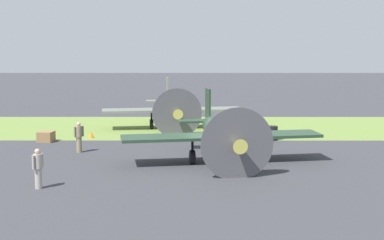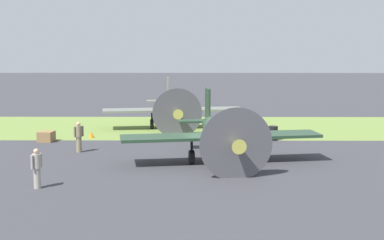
{
  "view_description": "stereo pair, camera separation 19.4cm",
  "coord_description": "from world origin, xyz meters",
  "px_view_note": "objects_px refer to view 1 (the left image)",
  "views": [
    {
      "loc": [
        1.15,
        28.89,
        6.3
      ],
      "look_at": [
        1.2,
        -5.91,
        1.36
      ],
      "focal_mm": 52.94,
      "sensor_mm": 36.0,
      "label": 1
    },
    {
      "loc": [
        0.96,
        28.88,
        6.3
      ],
      "look_at": [
        1.2,
        -5.91,
        1.36
      ],
      "focal_mm": 52.94,
      "sensor_mm": 36.0,
      "label": 2
    }
  ],
  "objects_px": {
    "ground_crew_chief": "(79,136)",
    "supply_crate": "(46,137)",
    "airplane_lead": "(221,132)",
    "airplane_wingman": "(172,107)",
    "fuel_drum": "(273,133)",
    "ground_crew_mechanic": "(38,168)",
    "runway_marker_cone": "(91,135)"
  },
  "relations": [
    {
      "from": "ground_crew_mechanic",
      "to": "runway_marker_cone",
      "type": "height_order",
      "value": "ground_crew_mechanic"
    },
    {
      "from": "airplane_lead",
      "to": "runway_marker_cone",
      "type": "height_order",
      "value": "airplane_lead"
    },
    {
      "from": "ground_crew_chief",
      "to": "ground_crew_mechanic",
      "type": "height_order",
      "value": "same"
    },
    {
      "from": "airplane_lead",
      "to": "airplane_wingman",
      "type": "xyz_separation_m",
      "value": [
        2.95,
        -11.4,
        -0.05
      ]
    },
    {
      "from": "fuel_drum",
      "to": "runway_marker_cone",
      "type": "height_order",
      "value": "fuel_drum"
    },
    {
      "from": "airplane_lead",
      "to": "runway_marker_cone",
      "type": "distance_m",
      "value": 10.85
    },
    {
      "from": "ground_crew_chief",
      "to": "runway_marker_cone",
      "type": "bearing_deg",
      "value": -128.7
    },
    {
      "from": "supply_crate",
      "to": "ground_crew_mechanic",
      "type": "bearing_deg",
      "value": 102.87
    },
    {
      "from": "supply_crate",
      "to": "runway_marker_cone",
      "type": "distance_m",
      "value": 2.91
    },
    {
      "from": "airplane_lead",
      "to": "supply_crate",
      "type": "relative_size",
      "value": 11.62
    },
    {
      "from": "ground_crew_chief",
      "to": "supply_crate",
      "type": "distance_m",
      "value": 4.39
    },
    {
      "from": "fuel_drum",
      "to": "supply_crate",
      "type": "height_order",
      "value": "fuel_drum"
    },
    {
      "from": "ground_crew_mechanic",
      "to": "airplane_lead",
      "type": "bearing_deg",
      "value": -26.65
    },
    {
      "from": "runway_marker_cone",
      "to": "fuel_drum",
      "type": "bearing_deg",
      "value": 176.04
    },
    {
      "from": "ground_crew_chief",
      "to": "fuel_drum",
      "type": "xyz_separation_m",
      "value": [
        -11.49,
        -3.93,
        -0.46
      ]
    },
    {
      "from": "airplane_lead",
      "to": "ground_crew_mechanic",
      "type": "xyz_separation_m",
      "value": [
        8.04,
        5.42,
        -0.64
      ]
    },
    {
      "from": "airplane_lead",
      "to": "ground_crew_chief",
      "type": "distance_m",
      "value": 8.26
    },
    {
      "from": "airplane_wingman",
      "to": "runway_marker_cone",
      "type": "height_order",
      "value": "airplane_wingman"
    },
    {
      "from": "airplane_wingman",
      "to": "runway_marker_cone",
      "type": "relative_size",
      "value": 22.91
    },
    {
      "from": "fuel_drum",
      "to": "supply_crate",
      "type": "relative_size",
      "value": 1.0
    },
    {
      "from": "runway_marker_cone",
      "to": "ground_crew_chief",
      "type": "bearing_deg",
      "value": 92.06
    },
    {
      "from": "airplane_lead",
      "to": "ground_crew_chief",
      "type": "bearing_deg",
      "value": -26.72
    },
    {
      "from": "airplane_lead",
      "to": "ground_crew_mechanic",
      "type": "distance_m",
      "value": 9.72
    },
    {
      "from": "ground_crew_chief",
      "to": "ground_crew_mechanic",
      "type": "distance_m",
      "value": 7.85
    },
    {
      "from": "airplane_lead",
      "to": "airplane_wingman",
      "type": "height_order",
      "value": "airplane_lead"
    },
    {
      "from": "airplane_lead",
      "to": "supply_crate",
      "type": "bearing_deg",
      "value": -38.26
    },
    {
      "from": "airplane_wingman",
      "to": "ground_crew_chief",
      "type": "relative_size",
      "value": 5.83
    },
    {
      "from": "ground_crew_mechanic",
      "to": "supply_crate",
      "type": "height_order",
      "value": "ground_crew_mechanic"
    },
    {
      "from": "ground_crew_chief",
      "to": "supply_crate",
      "type": "bearing_deg",
      "value": -91.73
    },
    {
      "from": "ground_crew_chief",
      "to": "ground_crew_mechanic",
      "type": "relative_size",
      "value": 1.0
    },
    {
      "from": "airplane_wingman",
      "to": "fuel_drum",
      "type": "relative_size",
      "value": 11.2
    },
    {
      "from": "airplane_lead",
      "to": "fuel_drum",
      "type": "distance_m",
      "value": 7.4
    }
  ]
}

